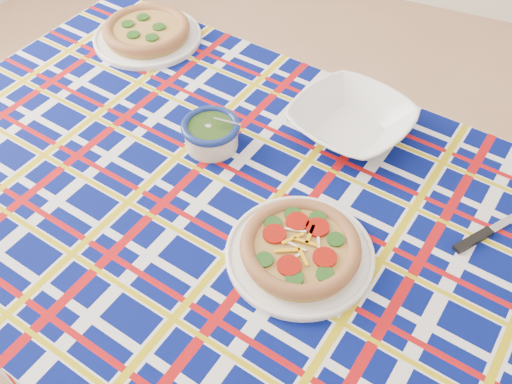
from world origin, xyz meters
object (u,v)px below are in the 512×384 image
at_px(dining_table, 235,228).
at_px(pesto_bowl, 211,132).
at_px(main_focaccia_plate, 300,247).
at_px(serving_bowl, 351,121).

xyz_separation_m(dining_table, pesto_bowl, (-0.13, 0.15, 0.12)).
distance_m(main_focaccia_plate, serving_bowl, 0.39).
bearing_deg(dining_table, serving_bowl, 74.04).
bearing_deg(main_focaccia_plate, serving_bowl, 93.07).
xyz_separation_m(pesto_bowl, serving_bowl, (0.28, 0.17, -0.01)).
distance_m(main_focaccia_plate, pesto_bowl, 0.38).
height_order(main_focaccia_plate, pesto_bowl, pesto_bowl).
xyz_separation_m(main_focaccia_plate, serving_bowl, (-0.02, 0.39, 0.00)).
relative_size(main_focaccia_plate, serving_bowl, 1.11).
distance_m(dining_table, serving_bowl, 0.38).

